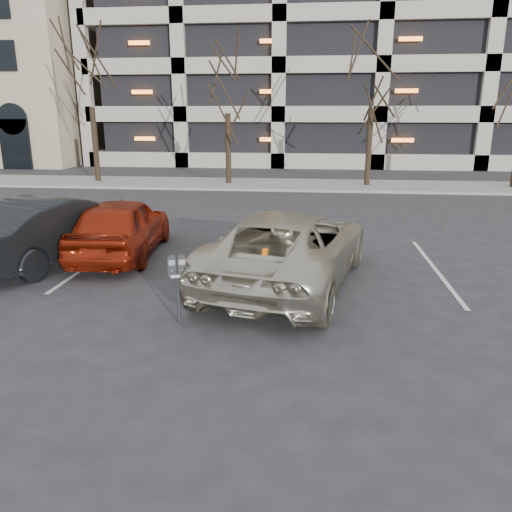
% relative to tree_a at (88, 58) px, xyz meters
% --- Properties ---
extents(ground, '(140.00, 140.00, 0.00)m').
position_rel_tree_a_xyz_m(ground, '(10.00, -16.00, -6.23)').
color(ground, '#28282B').
rests_on(ground, ground).
extents(sidewalk, '(80.00, 4.00, 0.12)m').
position_rel_tree_a_xyz_m(sidewalk, '(10.00, 0.00, -6.17)').
color(sidewalk, gray).
rests_on(sidewalk, ground).
extents(stall_lines, '(16.90, 5.20, 0.00)m').
position_rel_tree_a_xyz_m(stall_lines, '(8.60, -13.70, -6.22)').
color(stall_lines, silver).
rests_on(stall_lines, ground).
extents(parking_garage, '(52.00, 20.00, 19.00)m').
position_rel_tree_a_xyz_m(parking_garage, '(22.00, 17.84, 3.04)').
color(parking_garage, black).
rests_on(parking_garage, ground).
extents(tree_a, '(3.79, 3.79, 8.61)m').
position_rel_tree_a_xyz_m(tree_a, '(0.00, 0.00, 0.00)').
color(tree_a, black).
rests_on(tree_a, ground).
extents(tree_b, '(3.49, 3.49, 7.92)m').
position_rel_tree_a_xyz_m(tree_b, '(7.00, 0.00, -0.50)').
color(tree_b, black).
rests_on(tree_b, ground).
extents(tree_c, '(3.74, 3.74, 8.51)m').
position_rel_tree_a_xyz_m(tree_c, '(14.00, 0.00, -0.08)').
color(tree_c, black).
rests_on(tree_c, ground).
extents(parking_meter, '(0.34, 0.22, 1.25)m').
position_rel_tree_a_xyz_m(parking_meter, '(8.91, -17.45, -5.27)').
color(parking_meter, black).
rests_on(parking_meter, ground).
extents(suv_silver, '(3.93, 6.29, 1.63)m').
position_rel_tree_a_xyz_m(suv_silver, '(10.72, -15.06, -5.42)').
color(suv_silver, beige).
rests_on(suv_silver, ground).
extents(car_red, '(2.19, 4.69, 1.55)m').
position_rel_tree_a_xyz_m(car_red, '(6.32, -13.29, -5.45)').
color(car_red, '#9C240E').
rests_on(car_red, ground).
extents(car_dark, '(3.36, 5.29, 1.65)m').
position_rel_tree_a_xyz_m(car_dark, '(4.95, -13.89, -5.40)').
color(car_dark, black).
rests_on(car_dark, ground).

